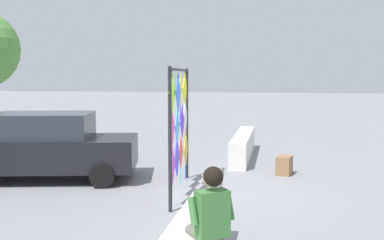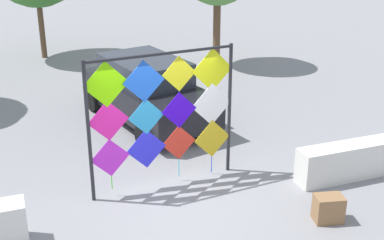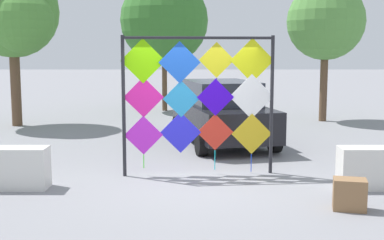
# 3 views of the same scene
# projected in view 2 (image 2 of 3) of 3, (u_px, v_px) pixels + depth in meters

# --- Properties ---
(ground) EXTENTS (120.00, 120.00, 0.00)m
(ground) POSITION_uv_depth(u_px,v_px,m) (171.00, 203.00, 9.71)
(ground) COLOR gray
(kite_display_rack) EXTENTS (2.98, 0.32, 2.73)m
(kite_display_rack) POSITION_uv_depth(u_px,v_px,m) (163.00, 109.00, 9.81)
(kite_display_rack) COLOR #232328
(kite_display_rack) RESTS_ON ground
(parked_car) EXTENTS (2.75, 4.54, 1.65)m
(parked_car) POSITION_uv_depth(u_px,v_px,m) (147.00, 90.00, 13.34)
(parked_car) COLOR black
(parked_car) RESTS_ON ground
(cardboard_box_large) EXTENTS (0.56, 0.45, 0.48)m
(cardboard_box_large) POSITION_uv_depth(u_px,v_px,m) (328.00, 208.00, 9.07)
(cardboard_box_large) COLOR olive
(cardboard_box_large) RESTS_ON ground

